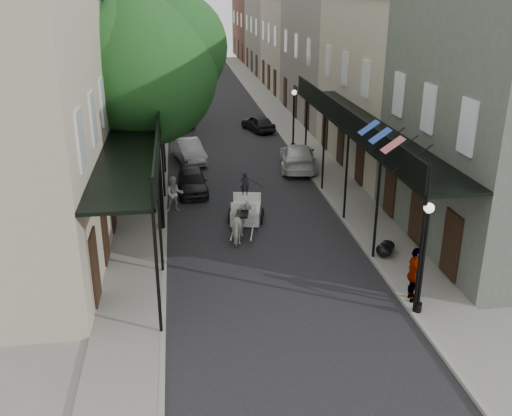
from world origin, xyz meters
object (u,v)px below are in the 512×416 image
object	(u,v)px
tree_near	(152,64)
carriage	(246,199)
lamppost_left	(159,185)
car_right_near	(298,157)
pedestrian_sidewalk_left	(150,169)
horse	(242,223)
car_left_mid	(189,151)
lamppost_right_near	(423,257)
car_left_near	(192,181)
pedestrian_sidewalk_right	(414,275)
car_right_far	(258,123)
tree_far	(158,48)
pedestrian_walking	(174,194)
car_left_far	(177,117)
lamppost_right_far	(294,118)

from	to	relation	value
tree_near	carriage	size ratio (longest dim) A/B	3.89
lamppost_left	car_right_near	bearing A→B (deg)	46.22
lamppost_left	carriage	world-z (taller)	lamppost_left
tree_near	pedestrian_sidewalk_left	world-z (taller)	tree_near
horse	car_right_near	size ratio (longest dim) A/B	0.36
car_left_mid	pedestrian_sidewalk_left	bearing A→B (deg)	-126.38
lamppost_right_near	lamppost_left	bearing A→B (deg)	135.71
car_left_near	pedestrian_sidewalk_right	bearing A→B (deg)	-62.96
carriage	car_right_near	xyz separation A→B (m)	(3.88, 7.22, -0.26)
pedestrian_sidewalk_right	car_right_near	size ratio (longest dim) A/B	0.39
car_left_near	car_right_far	bearing A→B (deg)	65.16
tree_far	pedestrian_walking	size ratio (longest dim) A/B	5.04
pedestrian_sidewalk_right	tree_near	bearing A→B (deg)	45.03
car_left_near	car_left_far	xyz separation A→B (m)	(-0.59, 15.23, 0.06)
lamppost_right_far	car_right_far	distance (m)	5.73
lamppost_right_near	pedestrian_walking	world-z (taller)	lamppost_right_near
tree_far	pedestrian_walking	distance (m)	16.80
tree_far	horse	bearing A→B (deg)	-79.98
carriage	pedestrian_walking	bearing A→B (deg)	168.25
pedestrian_walking	pedestrian_sidewalk_right	bearing A→B (deg)	-57.16
lamppost_right_far	carriage	xyz separation A→B (m)	(-4.41, -11.22, -1.09)
lamppost_left	car_right_far	size ratio (longest dim) A/B	1.06
car_left_near	pedestrian_walking	bearing A→B (deg)	-112.31
lamppost_right_far	pedestrian_walking	size ratio (longest dim) A/B	2.17
tree_far	car_right_near	xyz separation A→B (m)	(7.81, -10.18, -5.13)
pedestrian_sidewalk_left	car_left_mid	size ratio (longest dim) A/B	0.46
horse	car_right_far	distance (m)	19.12
tree_far	car_right_near	bearing A→B (deg)	-52.49
car_right_near	pedestrian_sidewalk_right	bearing A→B (deg)	101.73
carriage	car_left_mid	bearing A→B (deg)	115.05
pedestrian_walking	car_left_near	size ratio (longest dim) A/B	0.49
car_left_mid	car_right_near	size ratio (longest dim) A/B	0.82
lamppost_right_far	horse	distance (m)	14.39
tree_far	lamppost_right_near	xyz separation A→B (m)	(8.35, -26.18, -3.79)
tree_near	tree_far	xyz separation A→B (m)	(-0.05, 14.00, -0.65)
car_left_near	car_left_mid	distance (m)	5.60
lamppost_right_near	car_right_far	bearing A→B (deg)	93.39
car_left_mid	tree_near	bearing A→B (deg)	-116.59
tree_near	car_left_far	size ratio (longest dim) A/B	2.03
lamppost_left	lamppost_right_far	xyz separation A→B (m)	(8.20, 12.00, 0.00)
horse	pedestrian_sidewalk_right	world-z (taller)	pedestrian_sidewalk_right
lamppost_right_near	pedestrian_sidewalk_left	size ratio (longest dim) A/B	2.03
car_left_mid	car_left_far	xyz separation A→B (m)	(-0.59, 9.63, 0.01)
carriage	pedestrian_sidewalk_right	size ratio (longest dim) A/B	1.30
tree_near	pedestrian_sidewalk_left	size ratio (longest dim) A/B	5.27
pedestrian_sidewalk_right	car_left_far	size ratio (longest dim) A/B	0.40
tree_near	lamppost_right_near	distance (m)	15.39
carriage	lamppost_right_near	bearing A→B (deg)	-51.82
lamppost_right_far	car_right_far	world-z (taller)	lamppost_right_far
lamppost_right_near	car_left_near	world-z (taller)	lamppost_right_near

